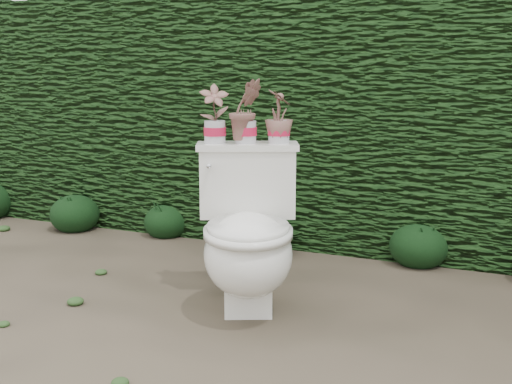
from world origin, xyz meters
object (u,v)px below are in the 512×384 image
at_px(potted_plant_left, 215,115).
at_px(potted_plant_center, 246,113).
at_px(toilet, 248,238).
at_px(potted_plant_right, 279,118).

xyz_separation_m(potted_plant_left, potted_plant_center, (0.14, 0.06, 0.01)).
bearing_deg(potted_plant_center, toilet, -106.44).
relative_size(toilet, potted_plant_right, 3.26).
height_order(toilet, potted_plant_left, potted_plant_left).
bearing_deg(potted_plant_right, potted_plant_left, 78.06).
bearing_deg(potted_plant_right, toilet, 135.09).
bearing_deg(toilet, potted_plant_left, 123.78).
distance_m(toilet, potted_plant_center, 0.62).
relative_size(potted_plant_left, potted_plant_right, 1.11).
distance_m(toilet, potted_plant_right, 0.61).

